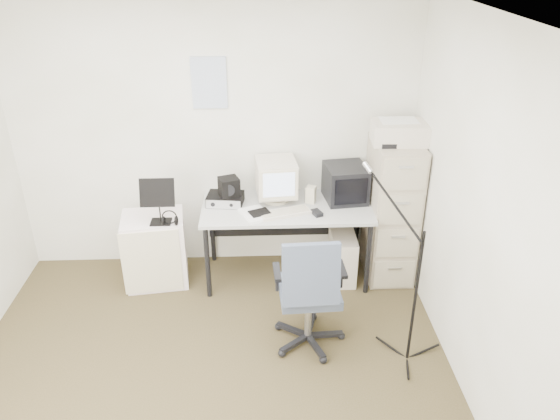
{
  "coord_description": "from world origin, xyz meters",
  "views": [
    {
      "loc": [
        0.39,
        -2.86,
        2.91
      ],
      "look_at": [
        0.55,
        0.95,
        0.95
      ],
      "focal_mm": 35.0,
      "sensor_mm": 36.0,
      "label": 1
    }
  ],
  "objects_px": {
    "office_chair": "(309,289)",
    "side_cart": "(156,249)",
    "filing_cabinet": "(391,211)",
    "desk": "(286,242)"
  },
  "relations": [
    {
      "from": "filing_cabinet",
      "to": "office_chair",
      "type": "distance_m",
      "value": 1.28
    },
    {
      "from": "office_chair",
      "to": "side_cart",
      "type": "height_order",
      "value": "office_chair"
    },
    {
      "from": "desk",
      "to": "filing_cabinet",
      "type": "bearing_deg",
      "value": 1.81
    },
    {
      "from": "office_chair",
      "to": "filing_cabinet",
      "type": "bearing_deg",
      "value": 46.67
    },
    {
      "from": "filing_cabinet",
      "to": "side_cart",
      "type": "xyz_separation_m",
      "value": [
        -2.14,
        -0.06,
        -0.32
      ]
    },
    {
      "from": "side_cart",
      "to": "desk",
      "type": "bearing_deg",
      "value": -6.07
    },
    {
      "from": "desk",
      "to": "side_cart",
      "type": "bearing_deg",
      "value": -178.54
    },
    {
      "from": "office_chair",
      "to": "side_cart",
      "type": "relative_size",
      "value": 1.52
    },
    {
      "from": "side_cart",
      "to": "office_chair",
      "type": "bearing_deg",
      "value": -42.26
    },
    {
      "from": "desk",
      "to": "office_chair",
      "type": "bearing_deg",
      "value": -82.67
    }
  ]
}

